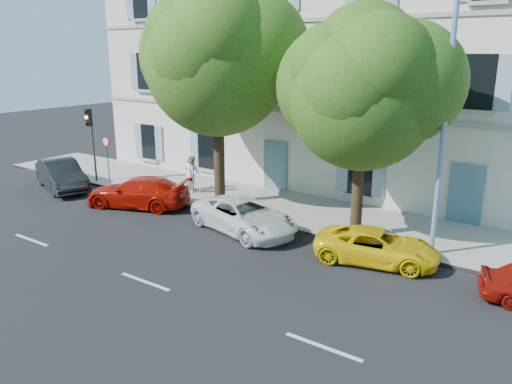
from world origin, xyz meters
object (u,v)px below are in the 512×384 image
Objects in this scene: car_white_coupe at (244,216)px; pedestrian_a at (190,174)px; car_dark_sedan at (61,175)px; pedestrian_b at (192,173)px; car_red_coupe at (138,192)px; car_yellow_supercar at (377,246)px; tree_left at (217,64)px; tree_right at (363,96)px; street_lamp at (444,112)px; traffic_light at (90,129)px; road_sign at (107,149)px.

car_white_coupe is 5.69m from pedestrian_a.
pedestrian_b reaches higher than car_dark_sedan.
car_red_coupe is 1.16× the size of car_yellow_supercar.
tree_left is 6.81m from tree_right.
car_dark_sedan is 0.97× the size of car_white_coupe.
street_lamp is at bearing -4.30° from tree_left.
car_white_coupe is at bearing 155.75° from pedestrian_a.
car_dark_sedan is 2.49× the size of pedestrian_a.
car_dark_sedan is 0.57× the size of tree_right.
car_white_coupe is 6.57m from tree_left.
tree_right is 14.67m from traffic_light.
traffic_light reaches higher than pedestrian_a.
traffic_light reaches higher than car_white_coupe.
car_white_coupe is at bearing -9.98° from road_sign.
road_sign is at bearing -7.34° from car_dark_sedan.
tree_left is at bearing 2.69° from road_sign.
car_dark_sedan is at bearing -172.57° from tree_right.
car_white_coupe is 0.59× the size of tree_right.
car_yellow_supercar is at bearing 71.59° from car_red_coupe.
pedestrian_a is (-2.18, 0.43, -5.11)m from tree_left.
car_dark_sedan is at bearing -163.75° from tree_left.
car_yellow_supercar is 1.06× the size of traffic_light.
tree_left is (8.22, 2.39, 5.42)m from car_dark_sedan.
street_lamp is (6.63, 1.39, 4.24)m from car_white_coupe.
car_yellow_supercar is 10.08m from tree_left.
pedestrian_a is 0.60m from pedestrian_b.
car_white_coupe is at bearing -36.08° from tree_left.
pedestrian_a is at bearing 12.40° from traffic_light.
car_dark_sedan is 6.63m from pedestrian_b.
pedestrian_b is (5.73, 3.34, 0.25)m from car_dark_sedan.
street_lamp is 12.37m from pedestrian_a.
tree_left is at bearing 63.50° from car_yellow_supercar.
pedestrian_a is at bearing 63.96° from car_yellow_supercar.
car_dark_sedan is 15.72m from tree_right.
tree_right is 4.71× the size of pedestrian_b.
street_lamp reaches higher than car_red_coupe.
road_sign is at bearing 179.55° from tree_right.
tree_left is 5.20× the size of pedestrian_a.
car_dark_sedan is at bearing -117.06° from road_sign.
street_lamp reaches higher than traffic_light.
traffic_light is 0.45× the size of street_lamp.
car_white_coupe is 2.58× the size of pedestrian_a.
traffic_light is (-4.88, 1.44, 2.20)m from car_red_coupe.
pedestrian_b is (-9.22, 1.39, -4.21)m from tree_right.
car_white_coupe is 2.77× the size of pedestrian_b.
road_sign is at bearing -177.31° from tree_left.
car_dark_sedan is 6.68m from pedestrian_a.
road_sign is (-10.06, 1.77, 1.21)m from car_white_coupe.
car_red_coupe is 1.96× the size of road_sign.
car_yellow_supercar is 2.23× the size of pedestrian_a.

